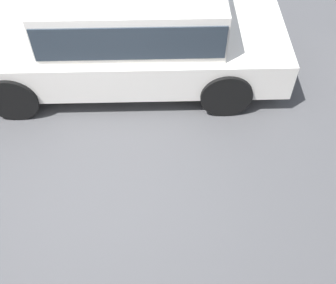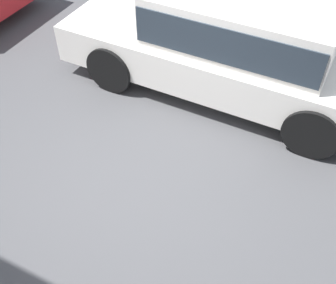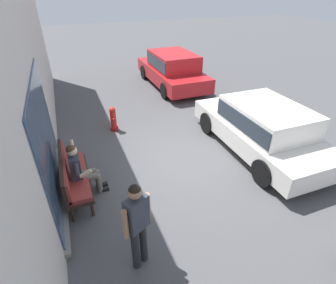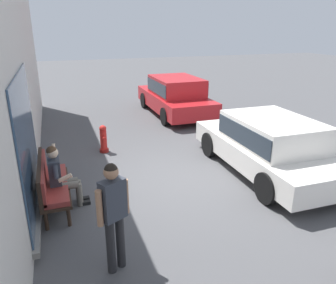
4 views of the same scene
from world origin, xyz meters
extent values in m
plane|color=#4C4C4F|center=(0.00, 0.00, 0.00)|extent=(60.00, 60.00, 0.00)
cube|color=beige|center=(0.00, 3.40, 3.02)|extent=(18.00, 0.40, 6.04)
cube|color=#385170|center=(-0.31, 3.18, 1.45)|extent=(3.40, 0.03, 2.50)
cube|color=gray|center=(-0.31, 3.15, 0.18)|extent=(3.60, 0.12, 0.10)
cylinder|color=#332319|center=(0.53, 3.00, 0.18)|extent=(0.07, 0.07, 0.37)
cylinder|color=#332319|center=(-1.15, 3.00, 0.18)|extent=(0.07, 0.07, 0.37)
cylinder|color=#332319|center=(0.53, 2.61, 0.18)|extent=(0.07, 0.07, 0.37)
cylinder|color=#332319|center=(-1.15, 2.61, 0.18)|extent=(0.07, 0.07, 0.37)
cube|color=#332319|center=(-0.31, 2.81, 0.40)|extent=(1.84, 0.55, 0.06)
cube|color=maroon|center=(-0.31, 2.81, 0.48)|extent=(1.78, 0.49, 0.10)
cube|color=#332319|center=(-0.31, 3.04, 0.70)|extent=(1.84, 0.07, 0.55)
cube|color=maroon|center=(-0.31, 2.98, 0.70)|extent=(1.78, 0.06, 0.47)
cylinder|color=#6B665B|center=(-0.29, 2.57, 0.48)|extent=(0.15, 0.42, 0.15)
cylinder|color=#6B665B|center=(-0.29, 2.36, 0.24)|extent=(0.12, 0.12, 0.48)
cube|color=black|center=(-0.29, 2.28, 0.04)|extent=(0.10, 0.24, 0.07)
cylinder|color=#6B665B|center=(-0.47, 2.57, 0.48)|extent=(0.15, 0.42, 0.15)
cylinder|color=#6B665B|center=(-0.47, 2.36, 0.24)|extent=(0.12, 0.12, 0.48)
cube|color=black|center=(-0.47, 2.28, 0.04)|extent=(0.10, 0.24, 0.07)
cube|color=#6B665B|center=(-0.38, 2.78, 0.48)|extent=(0.34, 0.24, 0.14)
cube|color=#333842|center=(-0.38, 2.78, 0.76)|extent=(0.38, 0.22, 0.56)
sphere|color=beige|center=(-0.38, 2.78, 1.18)|extent=(0.22, 0.22, 0.22)
sphere|color=#4C331E|center=(-0.38, 2.79, 1.21)|extent=(0.20, 0.20, 0.20)
cylinder|color=#333842|center=(-0.62, 2.76, 0.87)|extent=(0.20, 0.10, 0.28)
cylinder|color=beige|center=(-0.67, 2.60, 0.75)|extent=(0.08, 0.27, 0.17)
cylinder|color=#333842|center=(-0.14, 2.78, 0.94)|extent=(0.25, 0.10, 0.22)
cylinder|color=beige|center=(-0.07, 2.76, 1.13)|extent=(0.16, 0.08, 0.25)
cube|color=silver|center=(-0.24, 2.76, 1.17)|extent=(0.02, 0.07, 0.15)
cube|color=white|center=(-0.27, -2.19, 0.52)|extent=(4.45, 1.93, 0.53)
cube|color=white|center=(-0.45, -2.19, 1.10)|extent=(2.32, 1.68, 0.64)
cube|color=#28333D|center=(-0.45, -2.19, 1.10)|extent=(2.28, 1.72, 0.45)
cylinder|color=black|center=(1.11, -1.32, 0.34)|extent=(0.68, 0.19, 0.67)
cylinder|color=black|center=(1.08, -3.11, 0.34)|extent=(0.68, 0.19, 0.67)
cylinder|color=black|center=(-1.63, -1.28, 0.34)|extent=(0.68, 0.19, 0.67)
cylinder|color=black|center=(-1.66, -3.07, 0.34)|extent=(0.68, 0.19, 0.67)
cube|color=red|center=(5.79, -2.01, 0.55)|extent=(4.64, 1.90, 0.59)
cube|color=red|center=(5.60, -2.01, 1.19)|extent=(2.41, 1.67, 0.69)
cube|color=#28333D|center=(5.60, -2.01, 1.19)|extent=(2.37, 1.71, 0.48)
cylinder|color=black|center=(7.23, -1.11, 0.33)|extent=(0.66, 0.18, 0.66)
cylinder|color=black|center=(7.23, -2.92, 0.33)|extent=(0.66, 0.18, 0.66)
cylinder|color=black|center=(4.35, -1.11, 0.33)|extent=(0.66, 0.18, 0.66)
cylinder|color=black|center=(4.35, -2.92, 0.33)|extent=(0.66, 0.18, 0.66)
cylinder|color=#232326|center=(-2.59, 2.08, 0.44)|extent=(0.13, 0.13, 0.88)
cylinder|color=#232326|center=(-2.51, 1.92, 0.44)|extent=(0.13, 0.13, 0.88)
cube|color=#333842|center=(-2.55, 2.00, 1.18)|extent=(0.34, 0.41, 0.60)
cylinder|color=#A37556|center=(-2.65, 2.20, 1.14)|extent=(0.09, 0.09, 0.54)
cylinder|color=#A37556|center=(-2.44, 1.80, 1.14)|extent=(0.09, 0.09, 0.54)
sphere|color=#A37556|center=(-2.55, 2.00, 1.60)|extent=(0.21, 0.21, 0.21)
sphere|color=black|center=(-2.55, 2.00, 1.64)|extent=(0.19, 0.19, 0.19)
cylinder|color=maroon|center=(2.38, 1.43, 0.05)|extent=(0.26, 0.26, 0.10)
cylinder|color=red|center=(2.38, 1.43, 0.38)|extent=(0.19, 0.19, 0.55)
sphere|color=red|center=(2.38, 1.43, 0.71)|extent=(0.20, 0.20, 0.20)
cylinder|color=red|center=(2.24, 1.43, 0.46)|extent=(0.10, 0.08, 0.08)
cylinder|color=red|center=(2.52, 1.43, 0.46)|extent=(0.10, 0.08, 0.08)
camera|label=1|loc=(-0.73, 2.60, 4.15)|focal=45.00mm
camera|label=2|loc=(-1.70, 2.60, 3.70)|focal=45.00mm
camera|label=3|loc=(-5.33, 2.60, 4.14)|focal=28.00mm
camera|label=4|loc=(-6.62, 2.60, 3.48)|focal=35.00mm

